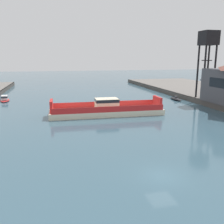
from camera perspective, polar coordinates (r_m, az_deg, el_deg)
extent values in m
plane|color=#385666|center=(24.90, 11.50, -14.32)|extent=(400.00, 400.00, 0.00)
cube|color=beige|center=(49.05, -1.23, 0.02)|extent=(22.54, 6.61, 1.10)
cube|color=red|center=(51.55, -1.81, 1.87)|extent=(21.43, 0.93, 1.10)
cube|color=red|center=(46.10, -0.60, 0.61)|extent=(21.43, 0.93, 1.10)
cube|color=beige|center=(48.72, -1.24, 1.89)|extent=(4.58, 3.34, 2.17)
cube|color=black|center=(48.59, -1.25, 2.74)|extent=(4.63, 3.38, 0.60)
cube|color=red|center=(51.69, 10.47, 2.32)|extent=(0.65, 4.05, 2.20)
cube|color=red|center=(47.98, -13.88, 1.38)|extent=(0.65, 4.05, 2.20)
ellipsoid|color=black|center=(68.61, 14.57, 2.97)|extent=(1.94, 5.69, 0.56)
cube|color=#4C4C51|center=(68.52, 14.59, 3.40)|extent=(0.60, 0.43, 0.50)
ellipsoid|color=red|center=(70.85, -23.60, 2.54)|extent=(2.79, 6.53, 0.37)
cube|color=silver|center=(70.26, -23.68, 3.08)|extent=(1.74, 2.36, 1.15)
cube|color=black|center=(70.24, -23.69, 3.20)|extent=(1.79, 2.43, 0.34)
cylinder|color=black|center=(66.16, 19.24, 8.80)|extent=(0.44, 0.44, 12.81)
cylinder|color=black|center=(67.74, 21.27, 8.72)|extent=(0.44, 0.44, 12.81)
cylinder|color=black|center=(63.80, 20.62, 8.59)|extent=(0.44, 0.44, 12.81)
cylinder|color=black|center=(65.44, 22.70, 8.50)|extent=(0.44, 0.44, 12.81)
cube|color=black|center=(65.90, 20.83, 6.99)|extent=(2.83, 0.20, 0.20)
cube|color=black|center=(65.90, 20.83, 6.99)|extent=(0.20, 2.83, 0.20)
cube|color=black|center=(65.68, 21.15, 11.10)|extent=(2.83, 0.20, 0.20)
cube|color=black|center=(65.68, 21.15, 11.10)|extent=(0.20, 2.83, 0.20)
cube|color=black|center=(65.84, 21.52, 15.68)|extent=(3.68, 3.68, 3.37)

